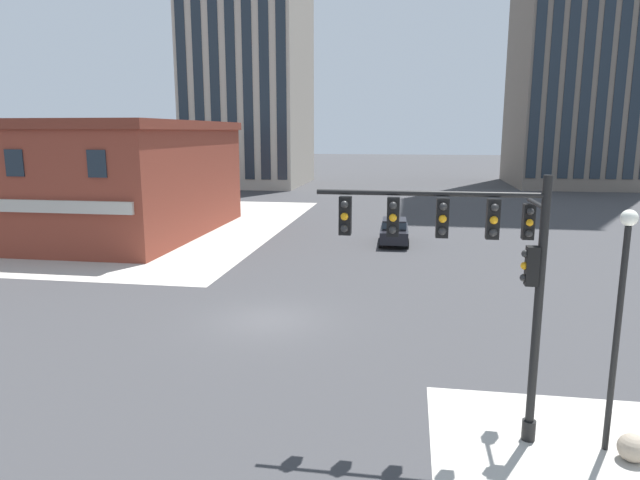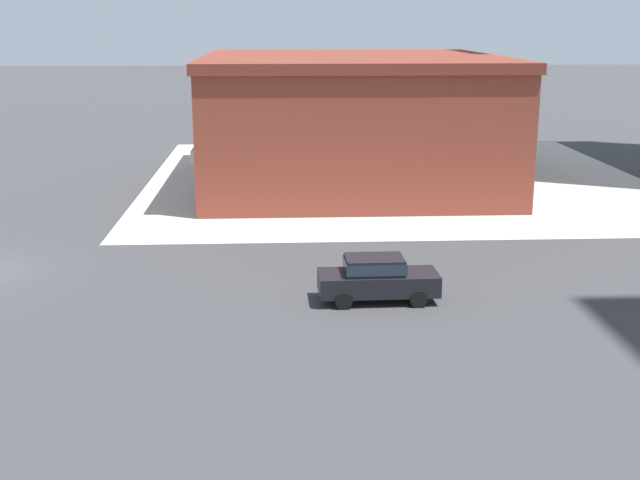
% 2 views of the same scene
% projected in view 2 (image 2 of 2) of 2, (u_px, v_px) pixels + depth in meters
% --- Properties ---
extents(sidewalk_far_corner, '(32.00, 32.00, 0.02)m').
position_uv_depth(sidewalk_far_corner, '(395.00, 178.00, 54.61)').
color(sidewalk_far_corner, '#B7B2A8').
rests_on(sidewalk_far_corner, ground).
extents(car_main_northbound_far, '(1.96, 4.44, 1.68)m').
position_uv_depth(car_main_northbound_far, '(377.00, 277.00, 30.60)').
color(car_main_northbound_far, black).
rests_on(car_main_northbound_far, ground).
extents(storefront_block_near_corner, '(20.25, 18.22, 7.96)m').
position_uv_depth(storefront_block_near_corner, '(350.00, 120.00, 52.40)').
color(storefront_block_near_corner, brown).
rests_on(storefront_block_near_corner, ground).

